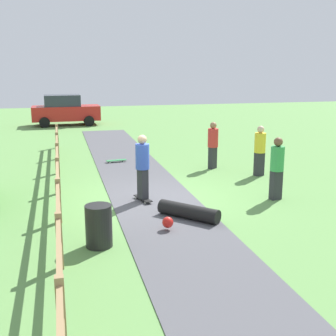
% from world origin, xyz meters
% --- Properties ---
extents(ground_plane, '(60.00, 60.00, 0.00)m').
position_xyz_m(ground_plane, '(0.00, 0.00, 0.00)').
color(ground_plane, '#60934C').
extents(asphalt_path, '(2.40, 28.00, 0.02)m').
position_xyz_m(asphalt_path, '(0.00, 0.00, 0.01)').
color(asphalt_path, '#515156').
rests_on(asphalt_path, ground_plane).
extents(wooden_fence, '(0.12, 18.12, 1.10)m').
position_xyz_m(wooden_fence, '(-2.60, 0.00, 0.67)').
color(wooden_fence, '#997A51').
rests_on(wooden_fence, ground_plane).
extents(trash_bin, '(0.56, 0.56, 0.90)m').
position_xyz_m(trash_bin, '(-1.80, -2.97, 0.45)').
color(trash_bin, black).
rests_on(trash_bin, ground_plane).
extents(skater_riding, '(0.47, 0.82, 1.86)m').
position_xyz_m(skater_riding, '(-0.32, -0.10, 1.06)').
color(skater_riding, black).
rests_on(skater_riding, asphalt_path).
extents(skater_fallen, '(1.50, 1.48, 0.36)m').
position_xyz_m(skater_fallen, '(0.45, -1.86, 0.20)').
color(skater_fallen, black).
rests_on(skater_fallen, asphalt_path).
extents(skateboard_loose, '(0.82, 0.31, 0.08)m').
position_xyz_m(skateboard_loose, '(-0.38, 5.16, 0.09)').
color(skateboard_loose, '#338C4C').
rests_on(skateboard_loose, asphalt_path).
extents(bystander_red, '(0.54, 0.54, 1.72)m').
position_xyz_m(bystander_red, '(2.94, 3.30, 0.95)').
color(bystander_red, '#2D2D33').
rests_on(bystander_red, ground_plane).
extents(bystander_yellow, '(0.44, 0.44, 1.73)m').
position_xyz_m(bystander_yellow, '(4.14, 1.90, 0.95)').
color(bystander_yellow, '#2D2D33').
rests_on(bystander_yellow, ground_plane).
extents(bystander_green, '(0.45, 0.45, 1.78)m').
position_xyz_m(bystander_green, '(3.38, -0.79, 0.98)').
color(bystander_green, '#2D2D33').
rests_on(bystander_green, ground_plane).
extents(parked_car_red, '(4.23, 2.06, 1.92)m').
position_xyz_m(parked_car_red, '(-2.05, 17.15, 0.96)').
color(parked_car_red, red).
rests_on(parked_car_red, ground_plane).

